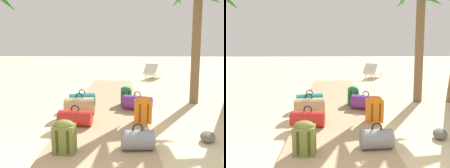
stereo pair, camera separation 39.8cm
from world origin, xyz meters
The scene contains 13 objects.
ground_plane centered at (0.00, 3.19, 0.00)m, with size 60.00×60.00×0.00m, color beige.
boardwalk centered at (0.00, 3.99, 0.04)m, with size 1.69×7.98×0.08m, color tan.
backpack_green centered at (0.47, 3.92, 0.34)m, with size 0.27×0.24×0.49m.
backpack_olive centered at (-0.50, 1.37, 0.34)m, with size 0.32×0.24×0.49m.
duffel_bag_grey centered at (0.56, 1.51, 0.23)m, with size 0.49×0.32×0.40m.
duffel_bag_teal centered at (-0.65, 3.72, 0.25)m, with size 0.70×0.48×0.45m.
duffel_bag_tan centered at (-0.61, 3.11, 0.27)m, with size 0.72×0.48×0.49m.
duffel_bag_red centered at (-0.56, 2.42, 0.23)m, with size 0.66×0.35×0.41m.
backpack_orange centered at (0.76, 2.62, 0.36)m, with size 0.33×0.26×0.54m.
duffel_bag_purple centered at (0.73, 3.49, 0.25)m, with size 0.77×0.56×0.46m.
palm_tree_near_right centered at (2.49, 4.51, 2.78)m, with size 2.02×2.09×3.62m.
lounge_chair centered at (2.01, 8.96, 0.33)m, with size 1.24×1.65×0.78m.
rock_right_mid centered at (1.79, 1.97, 0.08)m, with size 0.33×0.24×0.17m, color #5B5651.
Camera 1 is at (0.27, -1.39, 1.59)m, focal length 33.39 mm.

